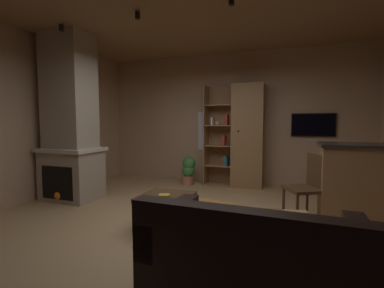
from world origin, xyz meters
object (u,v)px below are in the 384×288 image
Objects in this scene: stone_fireplace at (70,126)px; bookshelf_cabinet at (244,137)px; potted_floor_plant at (188,169)px; kitchen_bar_counter at (382,187)px; table_book_0 at (164,195)px; wall_mounted_tv at (313,125)px; coffee_table at (166,202)px; leather_couch at (253,270)px; dining_chair at (309,184)px.

bookshelf_cabinet is (2.69, 1.98, -0.23)m from stone_fireplace.
stone_fireplace is at bearing -143.67° from bookshelf_cabinet.
potted_floor_plant is (-1.16, -0.20, -0.73)m from bookshelf_cabinet.
potted_floor_plant is (1.53, 1.78, -0.96)m from stone_fireplace.
kitchen_bar_counter is 2.43× the size of potted_floor_plant.
bookshelf_cabinet reaches higher than table_book_0.
potted_floor_plant is 2.72m from wall_mounted_tv.
bookshelf_cabinet is at bearing 78.63° from coffee_table.
table_book_0 reaches higher than coffee_table.
potted_floor_plant is at bearing 104.40° from coffee_table.
bookshelf_cabinet reaches higher than wall_mounted_tv.
bookshelf_cabinet is at bearing 9.81° from potted_floor_plant.
leather_couch is (0.70, -3.81, -0.75)m from bookshelf_cabinet.
potted_floor_plant is (-2.33, 1.58, -0.20)m from dining_chair.
stone_fireplace is at bearing -130.65° from potted_floor_plant.
stone_fireplace is 1.90× the size of leather_couch.
leather_couch reaches higher than coffee_table.
stone_fireplace reaches higher than coffee_table.
leather_couch is at bearing -62.71° from potted_floor_plant.
bookshelf_cabinet is 1.44× the size of kitchen_bar_counter.
leather_couch is 1.69m from coffee_table.
kitchen_bar_counter is 2.74m from coffee_table.
kitchen_bar_counter is at bearing 21.52° from table_book_0.
leather_couch is 4.19m from wall_mounted_tv.
table_book_0 is 3.57m from wall_mounted_tv.
bookshelf_cabinet reaches higher than dining_chair.
dining_chair is at bearing 2.88° from stone_fireplace.
dining_chair reaches higher than table_book_0.
kitchen_bar_counter is (4.72, 0.28, -0.75)m from stone_fireplace.
dining_chair is at bearing -94.83° from wall_mounted_tv.
wall_mounted_tv is at bearing 80.97° from leather_couch.
wall_mounted_tv is (1.87, 2.87, 0.95)m from coffee_table.
dining_chair is at bearing 27.15° from coffee_table.
kitchen_bar_counter is 3.53m from potted_floor_plant.
stone_fireplace reaches higher than kitchen_bar_counter.
dining_chair is 1.13× the size of wall_mounted_tv.
leather_couch is at bearing -122.23° from kitchen_bar_counter.
potted_floor_plant is (-0.64, 2.51, -0.12)m from table_book_0.
kitchen_bar_counter is at bearing -70.09° from wall_mounted_tv.
stone_fireplace is 2.43m from table_book_0.
stone_fireplace is 21.21× the size of table_book_0.
stone_fireplace reaches higher than wall_mounted_tv.
potted_floor_plant is 0.75× the size of wall_mounted_tv.
kitchen_bar_counter reaches higher than potted_floor_plant.
wall_mounted_tv is (0.64, 4.02, 1.00)m from leather_couch.
leather_couch is (3.39, -1.83, -0.99)m from stone_fireplace.
potted_floor_plant is at bearing 154.86° from kitchen_bar_counter.
coffee_table is 1.92m from dining_chair.
bookshelf_cabinet is 2.70m from kitchen_bar_counter.
leather_couch is 2.43× the size of coffee_table.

